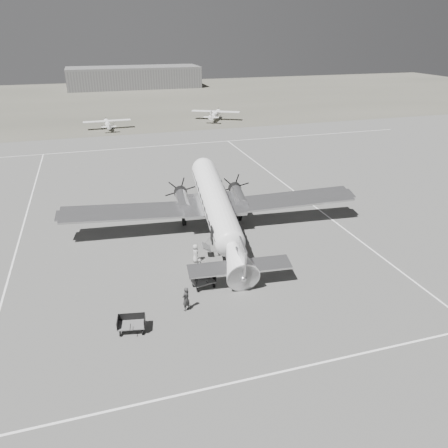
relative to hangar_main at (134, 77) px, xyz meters
The scene contains 15 objects.
ground 120.15m from the hangar_main, 92.39° to the right, with size 260.00×260.00×0.00m, color slate.
taxi_line_near 134.13m from the hangar_main, 92.14° to the right, with size 60.00×0.15×0.01m, color white.
taxi_line_right 120.25m from the hangar_main, 86.66° to the right, with size 0.15×80.00×0.01m, color white.
taxi_line_left 112.43m from the hangar_main, 101.81° to the right, with size 0.15×60.00×0.01m, color white.
taxi_line_horizon 80.22m from the hangar_main, 93.58° to the right, with size 90.00×0.15×0.01m, color white.
grass_infield 25.71m from the hangar_main, 101.31° to the right, with size 260.00×90.00×0.01m, color #605D51.
hangar_main is the anchor object (origin of this frame).
dc3_airliner 116.23m from the hangar_main, 92.61° to the right, with size 28.68×19.90×5.46m, color #BBBBBE, non-canonical shape.
light_plane_left 65.32m from the hangar_main, 100.87° to the right, with size 9.02×7.32×1.87m, color white, non-canonical shape.
light_plane_right 62.15m from the hangar_main, 80.71° to the right, with size 10.38×8.42×2.15m, color white, non-canonical shape.
baggage_cart_near 124.42m from the hangar_main, 94.02° to the right, with size 1.76×1.24×0.99m, color #5E5E5E, non-canonical shape.
baggage_cart_far 128.67m from the hangar_main, 96.45° to the right, with size 1.83×1.29×1.03m, color #5E5E5E, non-canonical shape.
ground_crew 127.03m from the hangar_main, 94.79° to the right, with size 0.66×0.43×1.80m, color #303030.
ramp_agent 122.79m from the hangar_main, 94.01° to the right, with size 0.75×0.59×1.54m, color silver.
passenger 120.41m from the hangar_main, 93.99° to the right, with size 0.78×0.51×1.60m, color #B0B0AE.
Camera 1 is at (-10.42, -31.36, 17.79)m, focal length 35.00 mm.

